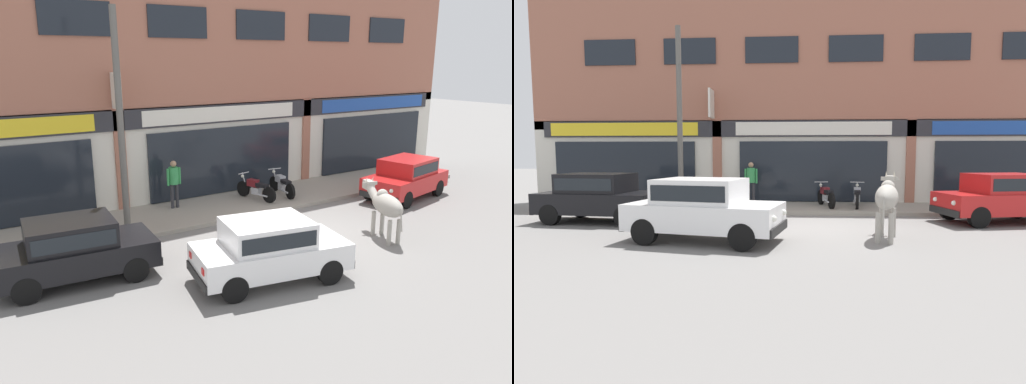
# 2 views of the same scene
# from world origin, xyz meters

# --- Properties ---
(ground_plane) EXTENTS (90.00, 90.00, 0.00)m
(ground_plane) POSITION_xyz_m (0.00, 0.00, 0.00)
(ground_plane) COLOR slate
(sidewalk) EXTENTS (19.00, 2.88, 0.13)m
(sidewalk) POSITION_xyz_m (0.00, 3.64, 0.06)
(sidewalk) COLOR gray
(sidewalk) RESTS_ON ground
(shop_building) EXTENTS (23.00, 1.40, 10.17)m
(shop_building) POSITION_xyz_m (-0.00, 5.34, 4.89)
(shop_building) COLOR #9E604C
(shop_building) RESTS_ON ground
(cow) EXTENTS (0.97, 2.09, 1.61)m
(cow) POSITION_xyz_m (1.50, -1.41, 1.01)
(cow) COLOR #9E998E
(cow) RESTS_ON ground
(car_0) EXTENTS (3.72, 1.90, 1.46)m
(car_0) POSITION_xyz_m (-6.51, 0.54, 0.81)
(car_0) COLOR black
(car_0) RESTS_ON ground
(car_1) EXTENTS (3.80, 2.24, 1.46)m
(car_1) POSITION_xyz_m (5.41, 1.16, 0.81)
(car_1) COLOR black
(car_1) RESTS_ON ground
(car_2) EXTENTS (3.80, 2.24, 1.46)m
(car_2) POSITION_xyz_m (-2.79, -1.89, 0.81)
(car_2) COLOR black
(car_2) RESTS_ON ground
(motorcycle_0) EXTENTS (0.66, 1.78, 0.88)m
(motorcycle_0) POSITION_xyz_m (0.44, 3.59, 0.52)
(motorcycle_0) COLOR black
(motorcycle_0) RESTS_ON sidewalk
(motorcycle_1) EXTENTS (0.57, 1.81, 0.88)m
(motorcycle_1) POSITION_xyz_m (1.56, 3.57, 0.52)
(motorcycle_1) COLOR black
(motorcycle_1) RESTS_ON sidewalk
(pedestrian) EXTENTS (0.50, 0.32, 1.60)m
(pedestrian) POSITION_xyz_m (-2.37, 4.23, 1.11)
(pedestrian) COLOR #2D2D33
(pedestrian) RESTS_ON sidewalk
(utility_pole) EXTENTS (0.18, 0.18, 6.15)m
(utility_pole) POSITION_xyz_m (-4.60, 2.50, 3.21)
(utility_pole) COLOR #595651
(utility_pole) RESTS_ON sidewalk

